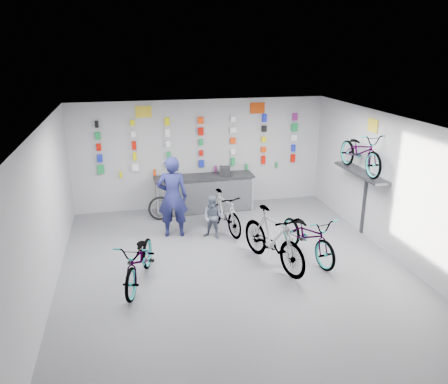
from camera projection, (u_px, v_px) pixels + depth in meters
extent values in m
plane|color=#57575C|center=(236.00, 272.00, 8.88)|extent=(8.00, 8.00, 0.00)
plane|color=white|center=(237.00, 125.00, 7.92)|extent=(8.00, 8.00, 0.00)
plane|color=#ACACAE|center=(201.00, 154.00, 12.09)|extent=(7.00, 0.00, 7.00)
plane|color=#ACACAE|center=(328.00, 327.00, 4.71)|extent=(7.00, 0.00, 7.00)
plane|color=#ACACAE|center=(44.00, 218.00, 7.67)|extent=(0.00, 8.00, 8.00)
plane|color=#ACACAE|center=(398.00, 190.00, 9.13)|extent=(0.00, 8.00, 8.00)
cube|color=black|center=(204.00, 195.00, 12.02)|extent=(2.60, 0.60, 0.90)
cube|color=silver|center=(206.00, 198.00, 11.73)|extent=(2.60, 0.02, 0.90)
cube|color=silver|center=(158.00, 201.00, 11.46)|extent=(0.04, 0.04, 0.96)
cube|color=silver|center=(253.00, 194.00, 12.00)|extent=(0.04, 0.04, 0.96)
cube|color=black|center=(204.00, 177.00, 11.85)|extent=(2.70, 0.66, 0.06)
cube|color=#16893D|center=(101.00, 169.00, 11.54)|extent=(0.17, 0.06, 0.23)
cube|color=white|center=(135.00, 167.00, 11.73)|extent=(0.18, 0.06, 0.20)
cube|color=#16893D|center=(169.00, 165.00, 11.92)|extent=(0.13, 0.06, 0.17)
cube|color=#1322B1|center=(201.00, 163.00, 12.11)|extent=(0.15, 0.06, 0.19)
cube|color=#16893D|center=(233.00, 162.00, 12.30)|extent=(0.10, 0.06, 0.23)
cube|color=#BE0D02|center=(263.00, 160.00, 12.49)|extent=(0.11, 0.06, 0.24)
cube|color=#BE0D02|center=(293.00, 158.00, 12.68)|extent=(0.12, 0.06, 0.23)
cube|color=#1322B1|center=(100.00, 158.00, 11.45)|extent=(0.13, 0.06, 0.20)
cube|color=#D7D202|center=(135.00, 156.00, 11.64)|extent=(0.09, 0.06, 0.22)
cube|color=#16893D|center=(168.00, 155.00, 11.82)|extent=(0.10, 0.06, 0.16)
cube|color=#BE0D02|center=(201.00, 153.00, 12.01)|extent=(0.11, 0.06, 0.15)
cube|color=white|center=(233.00, 151.00, 12.20)|extent=(0.13, 0.06, 0.16)
cube|color=#F53905|center=(264.00, 150.00, 12.39)|extent=(0.14, 0.06, 0.15)
cube|color=#1322B1|center=(293.00, 148.00, 12.58)|extent=(0.11, 0.06, 0.20)
cube|color=#BE0D02|center=(99.00, 147.00, 11.35)|extent=(0.12, 0.06, 0.19)
cube|color=#BE0D02|center=(134.00, 145.00, 11.54)|extent=(0.11, 0.06, 0.22)
cube|color=white|center=(168.00, 144.00, 11.73)|extent=(0.12, 0.06, 0.18)
cube|color=#16893D|center=(201.00, 142.00, 11.92)|extent=(0.10, 0.06, 0.17)
cube|color=#F53905|center=(233.00, 141.00, 12.11)|extent=(0.15, 0.06, 0.17)
cube|color=#D7D202|center=(264.00, 139.00, 12.29)|extent=(0.13, 0.06, 0.14)
cube|color=white|center=(294.00, 138.00, 12.48)|extent=(0.17, 0.06, 0.16)
cube|color=#16893D|center=(98.00, 136.00, 11.25)|extent=(0.13, 0.06, 0.19)
cube|color=white|center=(133.00, 134.00, 11.44)|extent=(0.12, 0.06, 0.15)
cube|color=white|center=(168.00, 133.00, 11.63)|extent=(0.13, 0.06, 0.20)
cube|color=#BE0D02|center=(201.00, 131.00, 11.82)|extent=(0.14, 0.06, 0.21)
cube|color=white|center=(233.00, 130.00, 12.01)|extent=(0.17, 0.06, 0.14)
cube|color=black|center=(264.00, 129.00, 12.20)|extent=(0.14, 0.06, 0.17)
cube|color=#16893D|center=(294.00, 127.00, 12.39)|extent=(0.17, 0.06, 0.22)
cube|color=black|center=(97.00, 124.00, 11.16)|extent=(0.09, 0.06, 0.18)
cube|color=#D7D202|center=(132.00, 123.00, 11.35)|extent=(0.12, 0.06, 0.14)
cube|color=#D7D202|center=(167.00, 122.00, 11.54)|extent=(0.12, 0.06, 0.20)
cube|color=#F53905|center=(201.00, 120.00, 11.72)|extent=(0.15, 0.06, 0.18)
cube|color=white|center=(233.00, 119.00, 11.91)|extent=(0.13, 0.06, 0.16)
cube|color=#1322B1|center=(265.00, 118.00, 12.10)|extent=(0.12, 0.06, 0.23)
cube|color=#831E6F|center=(295.00, 117.00, 12.29)|extent=(0.14, 0.06, 0.21)
cylinder|color=#D7D202|center=(121.00, 175.00, 11.68)|extent=(0.07, 0.07, 0.16)
cylinder|color=#F53905|center=(155.00, 172.00, 11.87)|extent=(0.07, 0.07, 0.16)
cylinder|color=#831E6F|center=(216.00, 169.00, 12.23)|extent=(0.07, 0.07, 0.16)
cylinder|color=#16893D|center=(247.00, 167.00, 12.42)|extent=(0.07, 0.07, 0.16)
cylinder|color=#16893D|center=(277.00, 165.00, 12.61)|extent=(0.07, 0.07, 0.16)
cube|color=#333338|center=(361.00, 172.00, 10.18)|extent=(0.38, 1.90, 0.06)
cube|color=#333338|center=(365.00, 194.00, 10.40)|extent=(0.04, 0.10, 2.00)
cube|color=gold|center=(143.00, 112.00, 11.37)|extent=(0.42, 0.02, 0.30)
cube|color=#B4370A|center=(257.00, 108.00, 12.02)|extent=(0.42, 0.02, 0.30)
cube|color=gold|center=(373.00, 125.00, 9.87)|extent=(0.02, 0.40, 0.30)
imported|color=gray|center=(140.00, 260.00, 8.32)|extent=(1.15, 1.97, 0.98)
imported|color=gray|center=(273.00, 238.00, 8.96)|extent=(1.19, 2.10, 1.22)
imported|color=gray|center=(308.00, 235.00, 9.36)|extent=(1.04, 2.02, 1.01)
imported|color=gray|center=(224.00, 212.00, 10.66)|extent=(0.90, 1.75, 1.01)
imported|color=gray|center=(361.00, 152.00, 10.01)|extent=(0.63, 1.80, 0.95)
imported|color=#191C4D|center=(173.00, 197.00, 10.27)|extent=(0.77, 0.55, 1.96)
imported|color=slate|center=(213.00, 217.00, 10.27)|extent=(0.65, 0.61, 1.05)
torus|color=black|center=(160.00, 208.00, 11.45)|extent=(0.64, 0.24, 0.63)
torus|color=silver|center=(160.00, 208.00, 11.45)|extent=(0.52, 0.17, 0.51)
cube|color=black|center=(225.00, 171.00, 11.93)|extent=(0.34, 0.35, 0.22)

